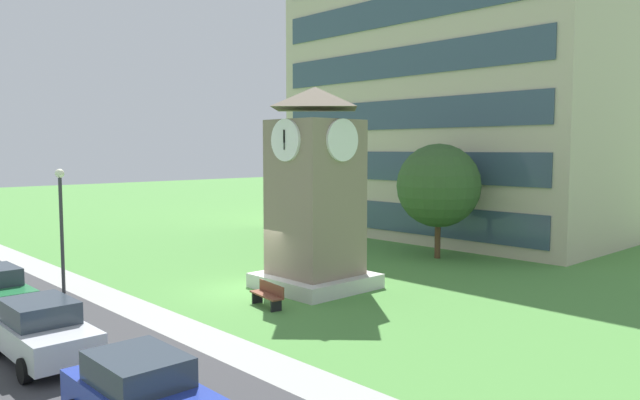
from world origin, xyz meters
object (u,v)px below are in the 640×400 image
(parked_car_silver, at_px, (42,331))
(parked_car_blue, at_px, (142,396))
(street_lamp, at_px, (61,215))
(tree_by_building, at_px, (438,186))
(clock_tower, at_px, (315,201))
(park_bench, at_px, (268,295))

(parked_car_silver, distance_m, parked_car_blue, 6.02)
(street_lamp, xyz_separation_m, parked_car_silver, (7.60, -3.36, -2.35))
(street_lamp, relative_size, parked_car_silver, 1.19)
(parked_car_blue, bearing_deg, tree_by_building, 110.62)
(clock_tower, relative_size, tree_by_building, 1.37)
(street_lamp, bearing_deg, clock_tower, 52.60)
(tree_by_building, relative_size, parked_car_blue, 1.49)
(street_lamp, xyz_separation_m, tree_by_building, (5.68, 17.70, 0.71))
(clock_tower, bearing_deg, street_lamp, -127.40)
(park_bench, height_order, parked_car_silver, parked_car_silver)
(tree_by_building, distance_m, parked_car_blue, 22.75)
(clock_tower, distance_m, tree_by_building, 9.53)
(parked_car_silver, bearing_deg, park_bench, 91.70)
(clock_tower, xyz_separation_m, street_lamp, (-6.26, -8.19, -0.49))
(tree_by_building, distance_m, parked_car_silver, 21.36)
(clock_tower, bearing_deg, park_bench, -72.14)
(clock_tower, bearing_deg, parked_car_silver, -83.38)
(parked_car_blue, bearing_deg, park_bench, 127.42)
(clock_tower, distance_m, park_bench, 4.83)
(clock_tower, bearing_deg, tree_by_building, 93.50)
(park_bench, relative_size, parked_car_blue, 0.45)
(park_bench, relative_size, tree_by_building, 0.30)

